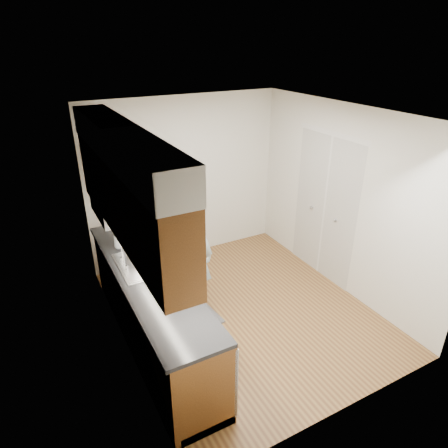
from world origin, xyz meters
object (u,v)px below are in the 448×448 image
at_px(soda_can, 142,244).
at_px(dish_rack, 169,280).
at_px(soap_bottle_b, 132,234).
at_px(person, 187,239).
at_px(soap_bottle_c, 120,236).
at_px(soap_bottle_a, 118,238).

height_order(soda_can, dish_rack, soda_can).
relative_size(soap_bottle_b, dish_rack, 0.58).
bearing_deg(dish_rack, person, 37.00).
bearing_deg(soap_bottle_c, soda_can, -52.84).
bearing_deg(person, soap_bottle_b, 15.43).
bearing_deg(dish_rack, soda_can, 75.34).
bearing_deg(soap_bottle_b, soap_bottle_a, -155.54).
distance_m(person, soda_can, 0.53).
bearing_deg(soap_bottle_a, dish_rack, -75.04).
bearing_deg(person, soap_bottle_c, 20.69).
height_order(soap_bottle_c, dish_rack, soap_bottle_c).
distance_m(soap_bottle_a, dish_rack, 1.02).
bearing_deg(soap_bottle_c, soap_bottle_b, -11.86).
height_order(person, soap_bottle_b, person).
distance_m(soap_bottle_a, soap_bottle_c, 0.14).
relative_size(soap_bottle_b, soda_can, 1.60).
distance_m(soap_bottle_b, soap_bottle_c, 0.15).
relative_size(soap_bottle_a, soap_bottle_b, 1.35).
bearing_deg(dish_rack, soap_bottle_c, 85.28).
height_order(soap_bottle_b, soda_can, soap_bottle_b).
xyz_separation_m(soap_bottle_c, soda_can, (0.20, -0.26, -0.03)).
bearing_deg(person, soda_can, 30.43).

